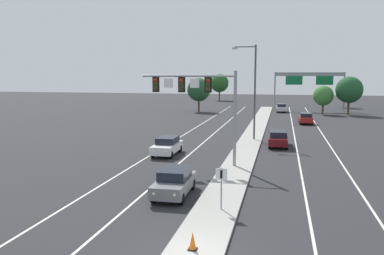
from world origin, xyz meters
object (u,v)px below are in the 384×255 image
Objects in this scene: overhead_signal_mast at (201,95)px; traffic_cone_median_nose at (193,241)px; highway_sign_gantry at (309,79)px; median_sign_post at (221,182)px; car_oncoming_grey at (174,182)px; car_receding_darkred at (279,138)px; tree_far_right_a at (323,96)px; street_lamp_median at (253,87)px; tree_far_left_a at (199,90)px; car_receding_silver at (281,108)px; tree_far_right_c at (344,93)px; car_receding_red at (306,118)px; tree_far_right_b at (349,90)px; car_oncoming_white at (167,146)px; tree_far_left_c at (219,83)px.

overhead_signal_mast is 9.96× the size of traffic_cone_median_nose.
highway_sign_gantry is at bearing 78.00° from overhead_signal_mast.
highway_sign_gantry is (7.91, 62.00, 4.58)m from median_sign_post.
car_oncoming_grey is at bearing -100.45° from highway_sign_gantry.
car_receding_darkred is at bearing 72.00° from car_oncoming_grey.
overhead_signal_mast is 46.35m from tree_far_right_a.
street_lamp_median is 1.56× the size of tree_far_left_a.
median_sign_post reaches higher than car_oncoming_grey.
overhead_signal_mast is 48.11m from car_receding_silver.
median_sign_post is 2.97× the size of traffic_cone_median_nose.
car_receding_red is at bearing -106.85° from tree_far_right_c.
car_receding_darkred is at bearing 83.06° from traffic_cone_median_nose.
street_lamp_median reaches higher than car_receding_silver.
median_sign_post is 0.33× the size of tree_far_right_b.
car_oncoming_white is at bearing -117.26° from tree_far_right_b.
street_lamp_median is 21.87m from car_oncoming_grey.
street_lamp_median reaches higher than tree_far_left_a.
tree_far_right_b is 1.31× the size of tree_far_right_a.
tree_far_right_a reaches higher than car_oncoming_white.
median_sign_post is at bearing -89.61° from street_lamp_median.
car_receding_darkred is 42.58m from highway_sign_gantry.
overhead_signal_mast is 1.03× the size of tree_far_left_c.
tree_far_left_c is (-6.97, 75.12, 3.88)m from car_oncoming_white.
tree_far_right_b is (14.27, 54.83, 2.80)m from median_sign_post.
highway_sign_gantry reaches higher than car_receding_silver.
car_receding_darkred is 52.50m from tree_far_right_c.
tree_far_right_b reaches higher than car_receding_red.
car_receding_darkred is 37.62m from car_receding_silver.
car_oncoming_grey is at bearing -104.01° from car_receding_red.
car_oncoming_white is at bearing 109.05° from traffic_cone_median_nose.
tree_far_left_a is at bearing 102.86° from median_sign_post.
car_receding_darkred is (9.57, 6.32, 0.00)m from car_oncoming_white.
tree_far_right_c reaches higher than car_oncoming_grey.
car_oncoming_white is 11.47m from car_receding_darkred.
car_oncoming_white and car_receding_silver have the same top height.
tree_far_right_a is at bearing -176.95° from tree_far_right_b.
tree_far_left_a reaches higher than car_receding_silver.
tree_far_right_b is at bearing -0.60° from tree_far_left_a.
car_receding_red is at bearing -38.89° from tree_far_left_a.
tree_far_left_a is (-26.86, 0.28, -0.22)m from tree_far_right_b.
tree_far_left_c reaches higher than tree_far_right_c.
street_lamp_median is 12.71m from car_oncoming_white.
tree_far_left_a is at bearing 179.40° from tree_far_right_b.
street_lamp_median is 1.49× the size of tree_far_right_b.
tree_far_right_c is at bearing 29.18° from tree_far_left_a.
car_receding_red is (13.17, 26.13, 0.00)m from car_oncoming_white.
street_lamp_median is 28.90m from traffic_cone_median_nose.
car_oncoming_white is 0.91× the size of tree_far_right_c.
street_lamp_median is at bearing 54.88° from car_oncoming_white.
median_sign_post is at bearing -100.34° from tree_far_right_a.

